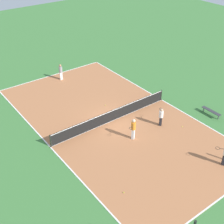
% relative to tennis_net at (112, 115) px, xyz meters
% --- Properties ---
extents(ground_plane, '(80.00, 80.00, 0.00)m').
position_rel_tennis_net_xyz_m(ground_plane, '(0.00, 0.00, -0.57)').
color(ground_plane, '#3D7538').
extents(court_surface, '(11.85, 21.93, 0.02)m').
position_rel_tennis_net_xyz_m(court_surface, '(0.00, 0.00, -0.56)').
color(court_surface, '#AD6B42').
rests_on(court_surface, ground_plane).
extents(tennis_net, '(11.65, 0.10, 1.08)m').
position_rel_tennis_net_xyz_m(tennis_net, '(0.00, 0.00, 0.00)').
color(tennis_net, black).
rests_on(tennis_net, court_surface).
extents(bench, '(0.36, 1.88, 0.45)m').
position_rel_tennis_net_xyz_m(bench, '(-7.48, 4.48, -0.18)').
color(bench, '#333338').
rests_on(bench, ground_plane).
extents(player_baseline_gray, '(0.42, 0.42, 1.74)m').
position_rel_tennis_net_xyz_m(player_baseline_gray, '(-0.34, -9.42, 0.45)').
color(player_baseline_gray, white).
rests_on(player_baseline_gray, court_surface).
extents(player_far_white, '(0.86, 0.92, 1.63)m').
position_rel_tennis_net_xyz_m(player_far_white, '(-2.84, 2.94, 0.38)').
color(player_far_white, black).
rests_on(player_far_white, court_surface).
extents(player_center_orange, '(0.97, 0.77, 1.83)m').
position_rel_tennis_net_xyz_m(player_center_orange, '(0.18, 2.99, 0.52)').
color(player_center_orange, white).
rests_on(player_center_orange, court_surface).
extents(tennis_ball_far_baseline, '(0.07, 0.07, 0.07)m').
position_rel_tennis_net_xyz_m(tennis_ball_far_baseline, '(-4.69, -0.04, -0.51)').
color(tennis_ball_far_baseline, '#CCE033').
rests_on(tennis_ball_far_baseline, court_surface).
extents(tennis_ball_midcourt, '(0.07, 0.07, 0.07)m').
position_rel_tennis_net_xyz_m(tennis_ball_midcourt, '(-0.99, -2.34, -0.51)').
color(tennis_ball_midcourt, '#CCE033').
rests_on(tennis_ball_midcourt, court_surface).
extents(tennis_ball_right_alley, '(0.07, 0.07, 0.07)m').
position_rel_tennis_net_xyz_m(tennis_ball_right_alley, '(4.27, 6.95, -0.51)').
color(tennis_ball_right_alley, '#CCE033').
rests_on(tennis_ball_right_alley, court_surface).
extents(tennis_ball_near_net, '(0.07, 0.07, 0.07)m').
position_rel_tennis_net_xyz_m(tennis_ball_near_net, '(-4.11, 4.24, -0.51)').
color(tennis_ball_near_net, '#CCE033').
rests_on(tennis_ball_near_net, court_surface).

